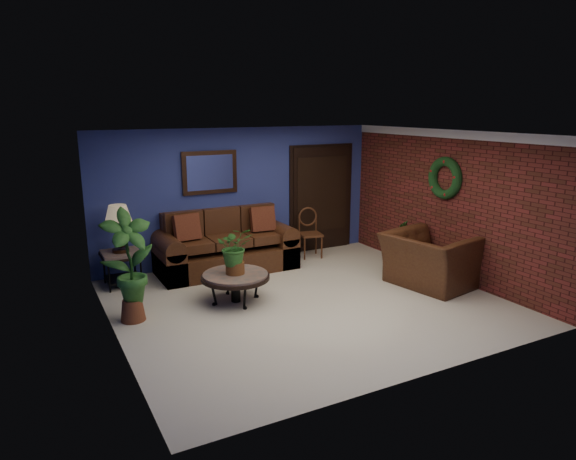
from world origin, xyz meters
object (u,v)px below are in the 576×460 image
coffee_table (235,277)px  table_lamp (119,223)px  armchair (430,260)px  sofa (225,250)px  side_chair (309,229)px  end_table (122,260)px

coffee_table → table_lamp: (-1.37, 1.53, 0.67)m
coffee_table → armchair: 3.19m
table_lamp → armchair: bearing=-27.8°
sofa → coffee_table: 1.63m
sofa → armchair: size_ratio=1.83×
sofa → coffee_table: size_ratio=2.37×
coffee_table → table_lamp: bearing=131.8°
side_chair → sofa: bearing=-167.0°
coffee_table → armchair: bearing=-14.8°
coffee_table → end_table: size_ratio=1.64×
coffee_table → sofa: bearing=74.6°
end_table → table_lamp: size_ratio=0.84×
side_chair → armchair: side_chair is taller
end_table → table_lamp: (-0.00, 0.00, 0.62)m
coffee_table → side_chair: size_ratio=1.08×
coffee_table → side_chair: (2.21, 1.60, 0.16)m
sofa → table_lamp: (-1.80, -0.04, 0.70)m
sofa → armchair: bearing=-42.0°
table_lamp → armchair: 5.07m
armchair → side_chair: bearing=9.3°
side_chair → coffee_table: bearing=-132.0°
sofa → table_lamp: 1.93m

